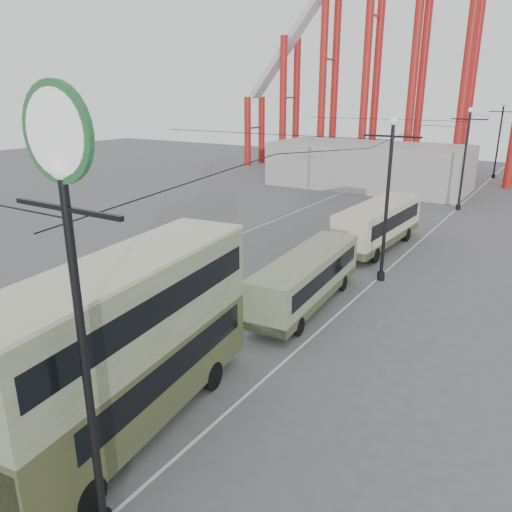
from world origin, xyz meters
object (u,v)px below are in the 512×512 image
Objects in this scene: lamp_post_near at (69,230)px; double_decker_bus at (128,338)px; single_decker_green at (307,278)px; single_decker_cream at (379,223)px; pedestrian at (214,315)px.

lamp_post_near is 6.20m from double_decker_bus.
lamp_post_near is 16.66m from single_decker_green.
pedestrian is (-1.95, -16.73, -0.97)m from single_decker_cream.
single_decker_cream reaches higher than single_decker_green.
double_decker_bus is (-2.34, 3.40, -4.62)m from lamp_post_near.
single_decker_cream is (-2.39, 27.14, -6.07)m from lamp_post_near.
lamp_post_near reaches higher than double_decker_bus.
single_decker_green is at bearing 81.21° from double_decker_bus.
single_decker_cream is at bearing 95.02° from lamp_post_near.
single_decker_green is at bearing -145.53° from pedestrian.
single_decker_green reaches higher than pedestrian.
single_decker_cream is 16.88m from pedestrian.
double_decker_bus reaches higher than single_decker_green.
lamp_post_near reaches higher than pedestrian.
single_decker_green is at bearing -85.84° from single_decker_cream.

